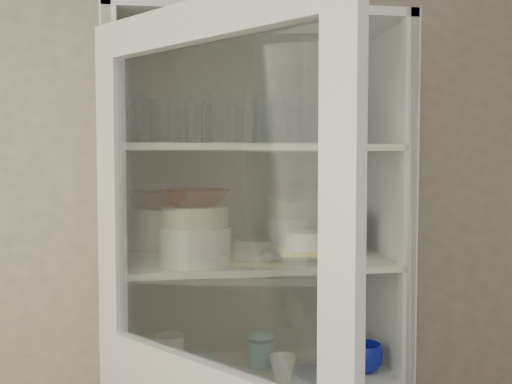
# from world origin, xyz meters

# --- Properties ---
(wall_back) EXTENTS (3.60, 0.02, 2.60)m
(wall_back) POSITION_xyz_m (0.00, 1.50, 1.30)
(wall_back) COLOR gray
(wall_back) RESTS_ON ground
(pantry_cabinet) EXTENTS (1.00, 0.45, 2.10)m
(pantry_cabinet) POSITION_xyz_m (0.20, 1.34, 0.94)
(pantry_cabinet) COLOR silver
(pantry_cabinet) RESTS_ON floor
(tumbler_0) EXTENTS (0.07, 0.07, 0.13)m
(tumbler_0) POSITION_xyz_m (-0.05, 1.17, 1.73)
(tumbler_0) COLOR silver
(tumbler_0) RESTS_ON shelf_glass
(tumbler_1) EXTENTS (0.09, 0.09, 0.14)m
(tumbler_1) POSITION_xyz_m (-0.18, 1.17, 1.73)
(tumbler_1) COLOR silver
(tumbler_1) RESTS_ON shelf_glass
(tumbler_2) EXTENTS (0.08, 0.08, 0.13)m
(tumbler_2) POSITION_xyz_m (-0.02, 1.13, 1.73)
(tumbler_2) COLOR silver
(tumbler_2) RESTS_ON shelf_glass
(tumbler_3) EXTENTS (0.09, 0.09, 0.15)m
(tumbler_3) POSITION_xyz_m (0.21, 1.17, 1.74)
(tumbler_3) COLOR silver
(tumbler_3) RESTS_ON shelf_glass
(tumbler_4) EXTENTS (0.09, 0.09, 0.14)m
(tumbler_4) POSITION_xyz_m (0.44, 1.11, 1.73)
(tumbler_4) COLOR silver
(tumbler_4) RESTS_ON shelf_glass
(tumbler_5) EXTENTS (0.07, 0.07, 0.15)m
(tumbler_5) POSITION_xyz_m (0.33, 1.17, 1.73)
(tumbler_5) COLOR silver
(tumbler_5) RESTS_ON shelf_glass
(tumbler_6) EXTENTS (0.07, 0.07, 0.13)m
(tumbler_6) POSITION_xyz_m (0.46, 1.15, 1.73)
(tumbler_6) COLOR silver
(tumbler_6) RESTS_ON shelf_glass
(tumbler_7) EXTENTS (0.08, 0.08, 0.15)m
(tumbler_7) POSITION_xyz_m (-0.17, 1.24, 1.74)
(tumbler_7) COLOR silver
(tumbler_7) RESTS_ON shelf_glass
(tumbler_8) EXTENTS (0.07, 0.07, 0.12)m
(tumbler_8) POSITION_xyz_m (-0.05, 1.27, 1.72)
(tumbler_8) COLOR silver
(tumbler_8) RESTS_ON shelf_glass
(tumbler_9) EXTENTS (0.08, 0.08, 0.14)m
(tumbler_9) POSITION_xyz_m (0.01, 1.27, 1.73)
(tumbler_9) COLOR silver
(tumbler_9) RESTS_ON shelf_glass
(tumbler_10) EXTENTS (0.10, 0.10, 0.15)m
(tumbler_10) POSITION_xyz_m (0.16, 1.27, 1.74)
(tumbler_10) COLOR silver
(tumbler_10) RESTS_ON shelf_glass
(tumbler_11) EXTENTS (0.08, 0.08, 0.15)m
(tumbler_11) POSITION_xyz_m (0.39, 1.25, 1.73)
(tumbler_11) COLOR silver
(tumbler_11) RESTS_ON shelf_glass
(goblet_0) EXTENTS (0.08, 0.08, 0.18)m
(goblet_0) POSITION_xyz_m (-0.21, 1.40, 1.75)
(goblet_0) COLOR silver
(goblet_0) RESTS_ON shelf_glass
(goblet_1) EXTENTS (0.08, 0.08, 0.19)m
(goblet_1) POSITION_xyz_m (-0.04, 1.36, 1.76)
(goblet_1) COLOR silver
(goblet_1) RESTS_ON shelf_glass
(goblet_2) EXTENTS (0.08, 0.08, 0.17)m
(goblet_2) POSITION_xyz_m (0.34, 1.36, 1.75)
(goblet_2) COLOR silver
(goblet_2) RESTS_ON shelf_glass
(goblet_3) EXTENTS (0.08, 0.08, 0.17)m
(goblet_3) POSITION_xyz_m (0.52, 1.37, 1.75)
(goblet_3) COLOR silver
(goblet_3) RESTS_ON shelf_glass
(plate_stack_front) EXTENTS (0.24, 0.24, 0.13)m
(plate_stack_front) POSITION_xyz_m (-0.02, 1.19, 1.32)
(plate_stack_front) COLOR white
(plate_stack_front) RESTS_ON shelf_plates
(plate_stack_back) EXTENTS (0.21, 0.21, 0.10)m
(plate_stack_back) POSITION_xyz_m (-0.03, 1.41, 1.31)
(plate_stack_back) COLOR white
(plate_stack_back) RESTS_ON shelf_plates
(cream_bowl) EXTENTS (0.29, 0.29, 0.07)m
(cream_bowl) POSITION_xyz_m (-0.02, 1.19, 1.42)
(cream_bowl) COLOR beige
(cream_bowl) RESTS_ON plate_stack_front
(terracotta_bowl) EXTENTS (0.24, 0.24, 0.06)m
(terracotta_bowl) POSITION_xyz_m (-0.02, 1.19, 1.48)
(terracotta_bowl) COLOR #411D0F
(terracotta_bowl) RESTS_ON cream_bowl
(glass_platter) EXTENTS (0.39, 0.39, 0.02)m
(glass_platter) POSITION_xyz_m (0.37, 1.25, 1.27)
(glass_platter) COLOR silver
(glass_platter) RESTS_ON shelf_plates
(yellow_trivet) EXTENTS (0.21, 0.21, 0.01)m
(yellow_trivet) POSITION_xyz_m (0.37, 1.25, 1.29)
(yellow_trivet) COLOR yellow
(yellow_trivet) RESTS_ON glass_platter
(white_ramekin) EXTENTS (0.18, 0.18, 0.06)m
(white_ramekin) POSITION_xyz_m (0.37, 1.25, 1.32)
(white_ramekin) COLOR white
(white_ramekin) RESTS_ON yellow_trivet
(grey_bowl_stack) EXTENTS (0.14, 0.14, 0.16)m
(grey_bowl_stack) POSITION_xyz_m (0.53, 1.30, 1.34)
(grey_bowl_stack) COLOR #B8B8B8
(grey_bowl_stack) RESTS_ON shelf_plates
(mug_blue) EXTENTS (0.17, 0.17, 0.10)m
(mug_blue) POSITION_xyz_m (0.58, 1.19, 0.91)
(mug_blue) COLOR #091F9A
(mug_blue) RESTS_ON shelf_mugs
(mug_teal) EXTENTS (0.13, 0.13, 0.10)m
(mug_teal) POSITION_xyz_m (0.54, 1.30, 0.91)
(mug_teal) COLOR teal
(mug_teal) RESTS_ON shelf_mugs
(mug_white) EXTENTS (0.11, 0.11, 0.09)m
(mug_white) POSITION_xyz_m (0.27, 1.15, 0.90)
(mug_white) COLOR white
(mug_white) RESTS_ON shelf_mugs
(teal_jar) EXTENTS (0.10, 0.10, 0.12)m
(teal_jar) POSITION_xyz_m (0.22, 1.29, 0.92)
(teal_jar) COLOR teal
(teal_jar) RESTS_ON shelf_mugs
(measuring_cups) EXTENTS (0.10, 0.10, 0.04)m
(measuring_cups) POSITION_xyz_m (-0.16, 1.23, 0.88)
(measuring_cups) COLOR silver
(measuring_cups) RESTS_ON shelf_mugs
(white_canister) EXTENTS (0.13, 0.13, 0.12)m
(white_canister) POSITION_xyz_m (-0.11, 1.32, 0.92)
(white_canister) COLOR white
(white_canister) RESTS_ON shelf_mugs
(tumbler_12) EXTENTS (0.08, 0.08, 0.16)m
(tumbler_12) POSITION_xyz_m (0.22, 1.25, 1.74)
(tumbler_12) COLOR silver
(tumbler_12) RESTS_ON shelf_glass
(tumbler_13) EXTENTS (0.07, 0.07, 0.14)m
(tumbler_13) POSITION_xyz_m (0.40, 1.12, 1.73)
(tumbler_13) COLOR silver
(tumbler_13) RESTS_ON shelf_glass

